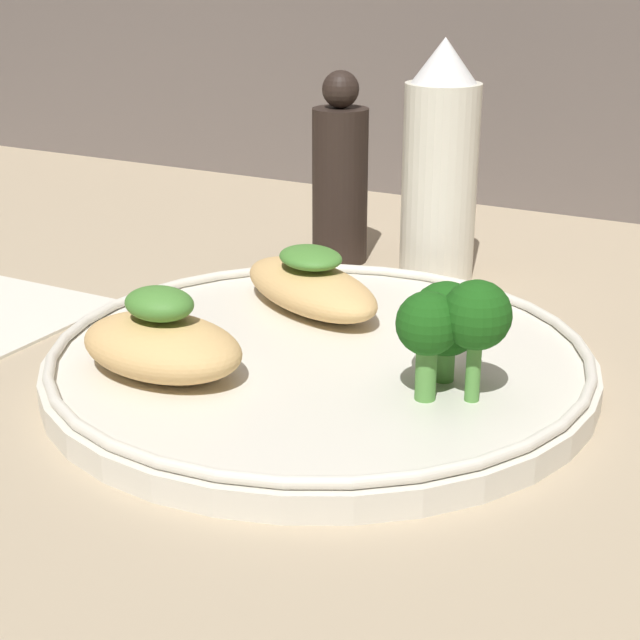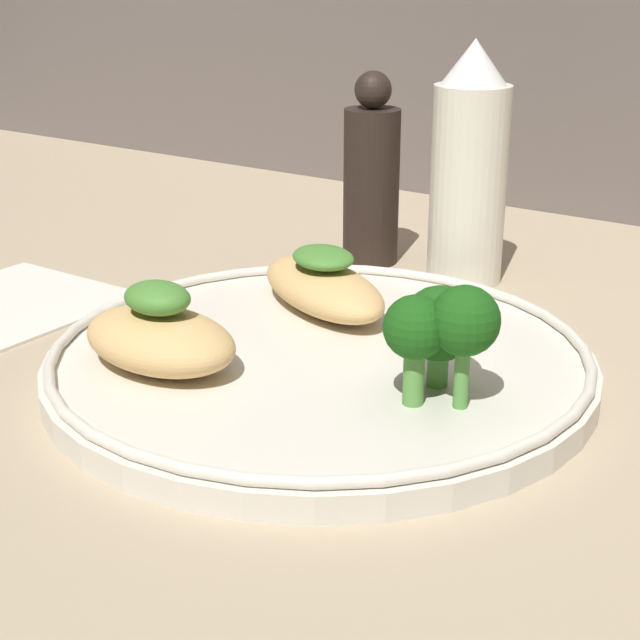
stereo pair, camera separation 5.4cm
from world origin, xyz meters
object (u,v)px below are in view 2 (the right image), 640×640
(plate, at_px, (320,360))
(broccoli_bunch, at_px, (441,326))
(pepper_grinder, at_px, (371,179))
(sauce_bottle, at_px, (469,169))

(plate, relative_size, broccoli_bunch, 4.87)
(plate, bearing_deg, pepper_grinder, 114.65)
(broccoli_bunch, xyz_separation_m, pepper_grinder, (-0.17, 0.21, 0.01))
(broccoli_bunch, bearing_deg, sauce_bottle, 113.62)
(sauce_bottle, bearing_deg, broccoli_bunch, -66.38)
(sauce_bottle, relative_size, pepper_grinder, 1.18)
(sauce_bottle, xyz_separation_m, pepper_grinder, (-0.08, 0.00, -0.02))
(plate, bearing_deg, broccoli_bunch, -8.18)
(pepper_grinder, bearing_deg, sauce_bottle, 0.00)
(broccoli_bunch, distance_m, pepper_grinder, 0.27)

